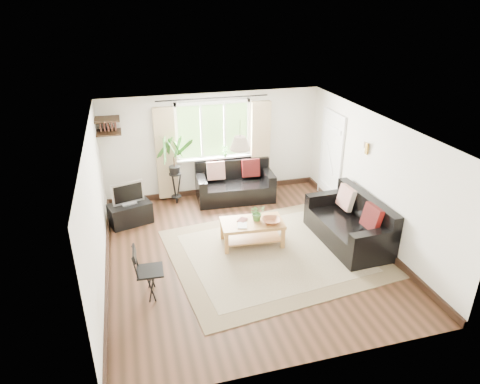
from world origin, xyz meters
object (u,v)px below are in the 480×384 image
object	(u,v)px
folding_chair	(150,272)
tv_stand	(130,213)
coffee_table	(252,233)
sofa_right	(348,222)
palm_stand	(175,171)
sofa_back	(235,183)

from	to	relation	value
folding_chair	tv_stand	bearing A→B (deg)	7.72
coffee_table	folding_chair	bearing A→B (deg)	-152.01
sofa_right	palm_stand	world-z (taller)	palm_stand
sofa_right	folding_chair	xyz separation A→B (m)	(-3.75, -0.63, -0.00)
sofa_back	folding_chair	bearing A→B (deg)	-121.90
sofa_back	coffee_table	size ratio (longest dim) A/B	1.50
tv_stand	folding_chair	xyz separation A→B (m)	(0.23, -2.49, 0.21)
sofa_right	folding_chair	bearing A→B (deg)	-83.30
sofa_right	tv_stand	bearing A→B (deg)	-117.88
coffee_table	palm_stand	world-z (taller)	palm_stand
sofa_right	coffee_table	xyz separation A→B (m)	(-1.78, 0.41, -0.20)
coffee_table	tv_stand	bearing A→B (deg)	146.79
coffee_table	folding_chair	size ratio (longest dim) A/B	1.35
coffee_table	sofa_right	bearing A→B (deg)	-13.07
sofa_back	palm_stand	size ratio (longest dim) A/B	1.09
tv_stand	folding_chair	distance (m)	2.51
tv_stand	palm_stand	distance (m)	1.37
coffee_table	tv_stand	xyz separation A→B (m)	(-2.20, 1.44, -0.01)
sofa_back	tv_stand	xyz separation A→B (m)	(-2.39, -0.56, -0.19)
sofa_back	tv_stand	size ratio (longest dim) A/B	2.09
sofa_right	tv_stand	distance (m)	4.40
palm_stand	folding_chair	world-z (taller)	palm_stand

